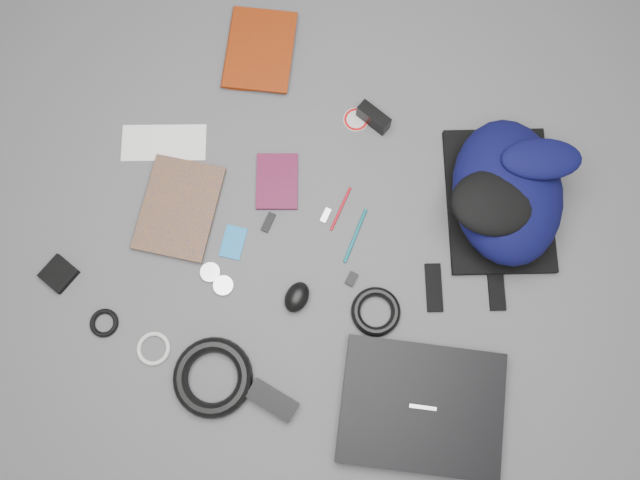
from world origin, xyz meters
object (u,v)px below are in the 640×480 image
at_px(laptop, 422,407).
at_px(power_brick, 273,400).
at_px(dvd_case, 277,181).
at_px(pouch, 59,274).
at_px(compact_camera, 374,118).
at_px(textbook_red, 227,47).
at_px(comic_book, 144,201).
at_px(mouse, 297,297).
at_px(backpack, 507,192).

distance_m(laptop, power_brick, 0.38).
height_order(dvd_case, pouch, pouch).
distance_m(compact_camera, pouch, 0.96).
bearing_deg(textbook_red, power_brick, -75.04).
bearing_deg(comic_book, mouse, -20.32).
xyz_separation_m(backpack, textbook_red, (-0.89, 0.12, -0.08)).
relative_size(backpack, power_brick, 3.47).
bearing_deg(power_brick, backpack, 71.41).
relative_size(comic_book, pouch, 3.52).
xyz_separation_m(backpack, pouch, (-1.02, -0.66, -0.08)).
height_order(comic_book, power_brick, power_brick).
relative_size(backpack, pouch, 5.71).
relative_size(mouse, pouch, 1.09).
distance_m(backpack, pouch, 1.22).
relative_size(laptop, mouse, 4.76).
distance_m(textbook_red, comic_book, 0.52).
distance_m(dvd_case, mouse, 0.33).
xyz_separation_m(laptop, comic_book, (-0.90, 0.21, -0.01)).
distance_m(backpack, power_brick, 0.82).
relative_size(textbook_red, mouse, 3.03).
bearing_deg(pouch, backpack, 33.12).
distance_m(mouse, pouch, 0.65).
xyz_separation_m(laptop, dvd_case, (-0.59, 0.41, -0.01)).
bearing_deg(power_brick, dvd_case, 120.24).
bearing_deg(dvd_case, comic_book, -170.90).
xyz_separation_m(laptop, power_brick, (-0.36, -0.14, -0.00)).
bearing_deg(pouch, laptop, 3.61).
xyz_separation_m(dvd_case, mouse, (0.18, -0.28, 0.02)).
bearing_deg(laptop, textbook_red, 124.77).
distance_m(textbook_red, mouse, 0.77).
bearing_deg(power_brick, comic_book, 154.82).
relative_size(comic_book, compact_camera, 2.81).
bearing_deg(laptop, mouse, 145.92).
distance_m(comic_book, pouch, 0.30).
distance_m(textbook_red, power_brick, 1.01).
distance_m(backpack, laptop, 0.60).
distance_m(laptop, comic_book, 0.93).
distance_m(mouse, power_brick, 0.27).
bearing_deg(comic_book, power_brick, -43.65).
distance_m(laptop, textbook_red, 1.15).
bearing_deg(backpack, pouch, -171.43).
xyz_separation_m(backpack, laptop, (0.00, -0.60, -0.07)).
height_order(textbook_red, compact_camera, compact_camera).
bearing_deg(compact_camera, pouch, -112.47).
bearing_deg(dvd_case, compact_camera, 33.95).
bearing_deg(backpack, laptop, -114.18).
bearing_deg(laptop, compact_camera, 104.95).
height_order(backpack, dvd_case, backpack).
distance_m(backpack, mouse, 0.62).
xyz_separation_m(comic_book, mouse, (0.50, -0.08, 0.01)).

